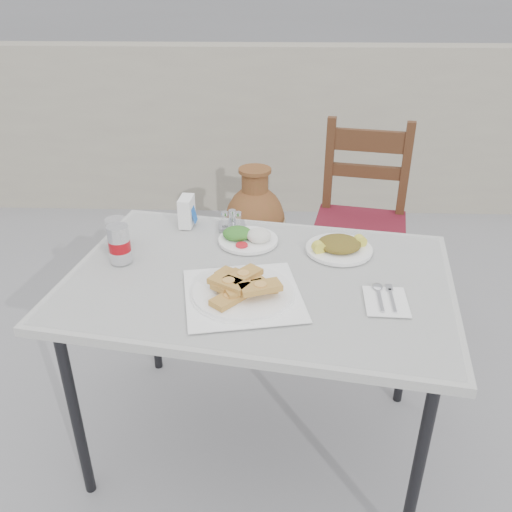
{
  "coord_description": "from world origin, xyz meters",
  "views": [
    {
      "loc": [
        -0.11,
        -1.48,
        1.7
      ],
      "look_at": [
        -0.17,
        0.14,
        0.82
      ],
      "focal_mm": 38.0,
      "sensor_mm": 36.0,
      "label": 1
    }
  ],
  "objects_px": {
    "pide_plate": "(243,286)",
    "salad_chopped_plate": "(339,246)",
    "salad_rice_plate": "(247,237)",
    "soda_can": "(119,244)",
    "condiment_caddy": "(232,222)",
    "cola_glass": "(117,234)",
    "napkin_holder": "(187,211)",
    "terracotta_urn": "(255,223)",
    "cafe_table": "(259,288)",
    "chair": "(360,223)"
  },
  "relations": [
    {
      "from": "pide_plate",
      "to": "salad_chopped_plate",
      "type": "bearing_deg",
      "value": 42.94
    },
    {
      "from": "salad_rice_plate",
      "to": "pide_plate",
      "type": "bearing_deg",
      "value": -89.5
    },
    {
      "from": "soda_can",
      "to": "condiment_caddy",
      "type": "bearing_deg",
      "value": 37.94
    },
    {
      "from": "condiment_caddy",
      "to": "salad_chopped_plate",
      "type": "bearing_deg",
      "value": -24.57
    },
    {
      "from": "pide_plate",
      "to": "salad_rice_plate",
      "type": "height_order",
      "value": "pide_plate"
    },
    {
      "from": "pide_plate",
      "to": "salad_chopped_plate",
      "type": "height_order",
      "value": "pide_plate"
    },
    {
      "from": "pide_plate",
      "to": "cola_glass",
      "type": "distance_m",
      "value": 0.58
    },
    {
      "from": "napkin_holder",
      "to": "condiment_caddy",
      "type": "xyz_separation_m",
      "value": [
        0.18,
        -0.02,
        -0.03
      ]
    },
    {
      "from": "soda_can",
      "to": "terracotta_urn",
      "type": "height_order",
      "value": "soda_can"
    },
    {
      "from": "pide_plate",
      "to": "condiment_caddy",
      "type": "bearing_deg",
      "value": 98.09
    },
    {
      "from": "soda_can",
      "to": "condiment_caddy",
      "type": "height_order",
      "value": "soda_can"
    },
    {
      "from": "pide_plate",
      "to": "cola_glass",
      "type": "relative_size",
      "value": 3.83
    },
    {
      "from": "salad_rice_plate",
      "to": "condiment_caddy",
      "type": "xyz_separation_m",
      "value": [
        -0.07,
        0.12,
        0.0
      ]
    },
    {
      "from": "cafe_table",
      "to": "pide_plate",
      "type": "height_order",
      "value": "pide_plate"
    },
    {
      "from": "salad_rice_plate",
      "to": "terracotta_urn",
      "type": "bearing_deg",
      "value": 90.67
    },
    {
      "from": "cafe_table",
      "to": "chair",
      "type": "height_order",
      "value": "chair"
    },
    {
      "from": "pide_plate",
      "to": "napkin_holder",
      "type": "height_order",
      "value": "napkin_holder"
    },
    {
      "from": "cafe_table",
      "to": "terracotta_urn",
      "type": "bearing_deg",
      "value": 92.55
    },
    {
      "from": "cola_glass",
      "to": "condiment_caddy",
      "type": "xyz_separation_m",
      "value": [
        0.41,
        0.17,
        -0.02
      ]
    },
    {
      "from": "salad_chopped_plate",
      "to": "pide_plate",
      "type": "bearing_deg",
      "value": -137.06
    },
    {
      "from": "salad_rice_plate",
      "to": "chair",
      "type": "distance_m",
      "value": 0.94
    },
    {
      "from": "condiment_caddy",
      "to": "salad_rice_plate",
      "type": "bearing_deg",
      "value": -60.95
    },
    {
      "from": "pide_plate",
      "to": "salad_rice_plate",
      "type": "distance_m",
      "value": 0.37
    },
    {
      "from": "salad_rice_plate",
      "to": "salad_chopped_plate",
      "type": "relative_size",
      "value": 0.93
    },
    {
      "from": "salad_rice_plate",
      "to": "soda_can",
      "type": "relative_size",
      "value": 1.65
    },
    {
      "from": "cola_glass",
      "to": "chair",
      "type": "relative_size",
      "value": 0.11
    },
    {
      "from": "pide_plate",
      "to": "salad_chopped_plate",
      "type": "distance_m",
      "value": 0.45
    },
    {
      "from": "chair",
      "to": "cafe_table",
      "type": "bearing_deg",
      "value": -105.78
    },
    {
      "from": "cola_glass",
      "to": "napkin_holder",
      "type": "relative_size",
      "value": 0.94
    },
    {
      "from": "salad_rice_plate",
      "to": "napkin_holder",
      "type": "distance_m",
      "value": 0.29
    },
    {
      "from": "pide_plate",
      "to": "napkin_holder",
      "type": "xyz_separation_m",
      "value": [
        -0.25,
        0.51,
        0.03
      ]
    },
    {
      "from": "soda_can",
      "to": "cola_glass",
      "type": "bearing_deg",
      "value": 108.85
    },
    {
      "from": "cafe_table",
      "to": "condiment_caddy",
      "type": "bearing_deg",
      "value": 107.78
    },
    {
      "from": "cafe_table",
      "to": "condiment_caddy",
      "type": "distance_m",
      "value": 0.39
    },
    {
      "from": "pide_plate",
      "to": "cola_glass",
      "type": "height_order",
      "value": "cola_glass"
    },
    {
      "from": "salad_chopped_plate",
      "to": "napkin_holder",
      "type": "xyz_separation_m",
      "value": [
        -0.58,
        0.2,
        0.04
      ]
    },
    {
      "from": "cafe_table",
      "to": "chair",
      "type": "distance_m",
      "value": 1.1
    },
    {
      "from": "salad_chopped_plate",
      "to": "cafe_table",
      "type": "bearing_deg",
      "value": -147.9
    },
    {
      "from": "napkin_holder",
      "to": "pide_plate",
      "type": "bearing_deg",
      "value": -59.56
    },
    {
      "from": "chair",
      "to": "napkin_holder",
      "type": "bearing_deg",
      "value": -132.34
    },
    {
      "from": "napkin_holder",
      "to": "terracotta_urn",
      "type": "distance_m",
      "value": 1.19
    },
    {
      "from": "terracotta_urn",
      "to": "cafe_table",
      "type": "bearing_deg",
      "value": -87.45
    },
    {
      "from": "soda_can",
      "to": "chair",
      "type": "bearing_deg",
      "value": 42.17
    },
    {
      "from": "terracotta_urn",
      "to": "condiment_caddy",
      "type": "bearing_deg",
      "value": -92.86
    },
    {
      "from": "pide_plate",
      "to": "condiment_caddy",
      "type": "distance_m",
      "value": 0.5
    },
    {
      "from": "napkin_holder",
      "to": "soda_can",
      "type": "bearing_deg",
      "value": -117.18
    },
    {
      "from": "soda_can",
      "to": "napkin_holder",
      "type": "relative_size",
      "value": 1.16
    },
    {
      "from": "cola_glass",
      "to": "chair",
      "type": "bearing_deg",
      "value": 37.22
    },
    {
      "from": "cafe_table",
      "to": "terracotta_urn",
      "type": "relative_size",
      "value": 2.16
    },
    {
      "from": "chair",
      "to": "salad_chopped_plate",
      "type": "bearing_deg",
      "value": -93.47
    }
  ]
}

